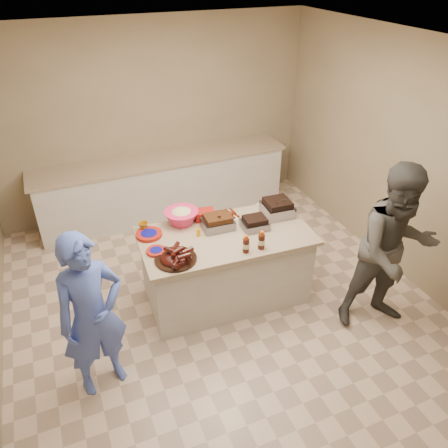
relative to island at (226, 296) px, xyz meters
name	(u,v)px	position (x,y,z in m)	size (l,w,h in m)	color
room	(222,307)	(-0.10, -0.15, 0.00)	(4.50, 5.00, 2.70)	#9D8B68
back_counter	(164,187)	(-0.10, 2.05, 0.45)	(3.60, 0.64, 0.90)	beige
island	(226,296)	(0.00, 0.00, 0.00)	(1.79, 0.94, 0.85)	beige
rib_platter	(176,260)	(-0.61, -0.22, 0.85)	(0.41, 0.41, 0.16)	#3E0E09
pulled_pork_tray	(218,228)	(-0.03, 0.15, 0.85)	(0.32, 0.25, 0.10)	#47230F
brisket_tray	(255,228)	(0.33, 0.00, 0.85)	(0.27, 0.23, 0.08)	black
roasting_pan	(277,215)	(0.69, 0.15, 0.85)	(0.31, 0.31, 0.13)	gray
coleslaw_bowl	(182,223)	(-0.35, 0.39, 0.85)	(0.37, 0.37, 0.25)	#DF265A
sausage_plate	(226,217)	(0.14, 0.32, 0.85)	(0.29, 0.29, 0.05)	silver
mac_cheese_dish	(272,208)	(0.71, 0.30, 0.85)	(0.29, 0.21, 0.08)	orange
bbq_bottle_a	(246,252)	(0.06, -0.36, 0.85)	(0.06, 0.06, 0.19)	#38140B
bbq_bottle_b	(261,248)	(0.23, -0.36, 0.85)	(0.07, 0.07, 0.20)	#38140B
mustard_bottle	(199,236)	(-0.27, 0.09, 0.85)	(0.04, 0.04, 0.11)	#EAA201
sauce_bowl	(219,229)	(-0.02, 0.13, 0.85)	(0.12, 0.04, 0.12)	silver
plate_stack_large	(149,236)	(-0.74, 0.29, 0.85)	(0.27, 0.27, 0.03)	maroon
plate_stack_small	(156,252)	(-0.75, -0.02, 0.85)	(0.19, 0.19, 0.03)	maroon
plastic_cup	(144,230)	(-0.77, 0.41, 0.85)	(0.10, 0.09, 0.10)	#A76F0B
basket_stack	(205,219)	(-0.09, 0.38, 0.85)	(0.21, 0.16, 0.11)	maroon
guest_blue	(106,379)	(-1.47, -0.62, 0.00)	(0.58, 1.59, 0.38)	#4E6AD7
guest_gray	(377,318)	(1.37, -0.96, 0.00)	(0.87, 1.80, 0.68)	#514F49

